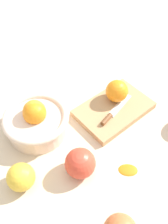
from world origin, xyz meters
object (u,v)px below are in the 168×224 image
(cutting_board, at_px, (114,109))
(apple_back_left, at_px, (21,177))
(knife, at_px, (113,113))
(bowl, at_px, (36,120))
(apple_mid_left, at_px, (80,163))
(orange_on_board, at_px, (117,91))

(cutting_board, xyz_separation_m, apple_back_left, (-0.35, 0.03, 0.02))
(cutting_board, height_order, knife, knife)
(knife, bearing_deg, cutting_board, 27.43)
(bowl, bearing_deg, apple_mid_left, -95.42)
(bowl, xyz_separation_m, apple_back_left, (-0.14, -0.10, -0.01))
(cutting_board, height_order, apple_mid_left, apple_mid_left)
(apple_mid_left, xyz_separation_m, apple_back_left, (-0.12, 0.09, -0.00))
(apple_mid_left, bearing_deg, orange_on_board, 16.37)
(orange_on_board, relative_size, apple_back_left, 0.99)
(apple_mid_left, relative_size, apple_back_left, 1.12)
(orange_on_board, relative_size, knife, 0.46)
(bowl, bearing_deg, apple_back_left, -144.38)
(orange_on_board, bearing_deg, knife, -152.24)
(orange_on_board, bearing_deg, apple_back_left, 178.40)
(knife, relative_size, apple_back_left, 2.18)
(bowl, distance_m, orange_on_board, 0.26)
(bowl, bearing_deg, orange_on_board, -24.99)
(cutting_board, distance_m, knife, 0.03)
(cutting_board, relative_size, knife, 1.50)
(orange_on_board, distance_m, apple_back_left, 0.38)
(bowl, xyz_separation_m, orange_on_board, (0.24, -0.11, 0.01))
(knife, relative_size, apple_mid_left, 1.94)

